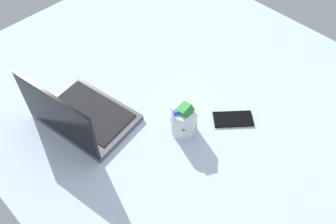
% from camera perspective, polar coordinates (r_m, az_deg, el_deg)
% --- Properties ---
extents(bed_mattress, '(1.80, 1.40, 0.18)m').
position_cam_1_polar(bed_mattress, '(1.43, 3.78, -0.99)').
color(bed_mattress, silver).
rests_on(bed_mattress, ground).
extents(laptop, '(0.36, 0.28, 0.23)m').
position_cam_1_polar(laptop, '(1.30, -13.65, -0.59)').
color(laptop, '#4C4C51').
rests_on(laptop, bed_mattress).
extents(snack_cup, '(0.10, 0.09, 0.14)m').
position_cam_1_polar(snack_cup, '(1.23, 2.53, -1.17)').
color(snack_cup, silver).
rests_on(snack_cup, bed_mattress).
extents(cell_phone, '(0.14, 0.15, 0.01)m').
position_cam_1_polar(cell_phone, '(1.33, 10.14, -1.09)').
color(cell_phone, black).
rests_on(cell_phone, bed_mattress).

